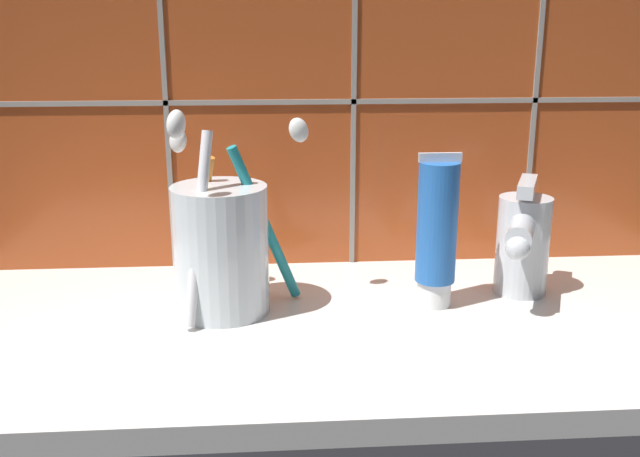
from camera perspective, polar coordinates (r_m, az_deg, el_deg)
sink_counter at (r=61.46cm, az=2.46°, el=-8.19°), size 73.73×31.64×2.00cm
tile_wall_backsplash at (r=72.04cm, az=1.19°, el=14.89°), size 83.73×1.72×49.51cm
toothbrush_cup at (r=61.58cm, az=-7.93°, el=-1.45°), size 13.14×11.16×18.25cm
toothpaste_tube at (r=62.81cm, az=9.32°, el=-0.26°), size 3.70×3.52×13.76cm
sink_faucet at (r=67.45cm, az=15.89°, el=-1.00°), size 6.26×10.49×10.73cm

